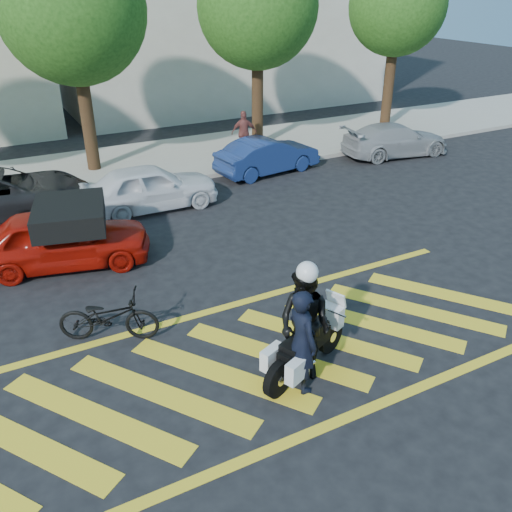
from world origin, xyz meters
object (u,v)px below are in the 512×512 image
officer_moto (305,324)px  parked_right (268,156)px  parked_mid_right (150,187)px  parked_far_right (395,140)px  parked_mid_left (0,194)px  officer_bike (302,341)px  red_convertible (61,239)px  bicycle (108,317)px  police_motorcycle (305,348)px

officer_moto → parked_right: bearing=131.9°
parked_mid_right → parked_right: bearing=-73.7°
officer_moto → parked_far_right: bearing=110.4°
parked_mid_left → parked_mid_right: parked_mid_left is taller
officer_bike → officer_moto: bearing=-40.3°
officer_moto → parked_mid_left: (-3.89, 9.83, -0.31)m
red_convertible → parked_right: (7.62, 3.72, -0.08)m
bicycle → officer_moto: (2.70, -2.55, 0.51)m
red_convertible → parked_far_right: (12.94, 3.25, -0.08)m
parked_mid_left → parked_right: parked_mid_left is taller
police_motorcycle → officer_moto: (-0.02, 0.01, 0.48)m
red_convertible → parked_far_right: red_convertible is taller
parked_mid_right → parked_right: (4.66, 1.29, -0.06)m
officer_bike → bicycle: bearing=39.8°
parked_mid_left → parked_mid_right: (3.93, -1.35, -0.02)m
police_motorcycle → parked_mid_right: (0.03, 8.49, 0.15)m
bicycle → parked_mid_left: (-1.19, 7.27, 0.20)m
bicycle → parked_right: size_ratio=0.50×
parked_mid_left → parked_mid_right: bearing=-102.0°
bicycle → parked_far_right: 14.40m
officer_moto → parked_mid_right: size_ratio=0.51×
police_motorcycle → officer_moto: bearing=119.9°
officer_moto → parked_mid_left: officer_moto is taller
bicycle → police_motorcycle: bicycle is taller
red_convertible → officer_moto: bearing=-141.0°
police_motorcycle → parked_mid_left: (-3.91, 9.84, 0.17)m
bicycle → parked_mid_left: bearing=35.8°
officer_moto → red_convertible: 6.71m
officer_bike → parked_right: (4.94, 10.05, -0.32)m
bicycle → officer_moto: size_ratio=0.93×
parked_mid_left → officer_moto: bearing=-151.4°
officer_bike → red_convertible: officer_bike is taller
officer_moto → parked_right: (4.70, 9.76, -0.39)m
police_motorcycle → parked_far_right: 13.66m
officer_bike → parked_right: officer_bike is taller
parked_far_right → officer_moto: bearing=140.0°
parked_right → officer_moto: bearing=146.8°
officer_moto → parked_mid_left: size_ratio=0.40×
police_motorcycle → red_convertible: size_ratio=0.51×
officer_bike → police_motorcycle: (0.25, 0.27, -0.41)m
parked_mid_left → parked_mid_right: 4.16m
bicycle → parked_mid_left: size_ratio=0.38×
officer_moto → parked_mid_right: officer_moto is taller
bicycle → red_convertible: bearing=30.0°
officer_bike → parked_mid_right: 8.77m
parked_mid_left → parked_right: size_ratio=1.33×
red_convertible → parked_mid_left: 3.91m
police_motorcycle → parked_right: 10.84m
officer_bike → parked_mid_right: bearing=-3.1°
bicycle → red_convertible: size_ratio=0.46×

